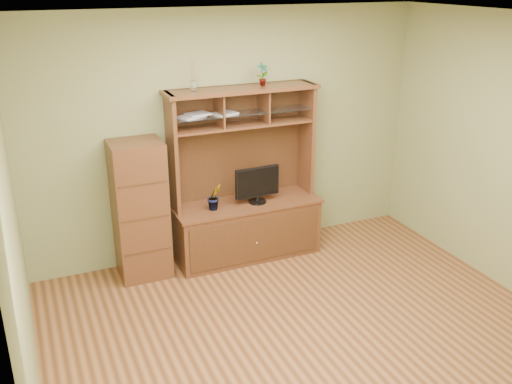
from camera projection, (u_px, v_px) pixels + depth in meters
room at (318, 196)px, 4.55m from camera, size 4.54×4.04×2.74m
media_hutch at (246, 212)px, 6.36m from camera, size 1.66×0.61×1.90m
monitor at (257, 184)px, 6.20m from camera, size 0.51×0.20×0.40m
orchid_plant at (214, 197)px, 6.04m from camera, size 0.17×0.15×0.29m
top_plant at (262, 74)px, 5.97m from camera, size 0.15×0.12×0.24m
reed_diffuser at (194, 79)px, 5.69m from camera, size 0.06×0.06×0.31m
magazines at (204, 115)px, 5.86m from camera, size 0.65×0.27×0.04m
side_cabinet at (140, 210)px, 5.87m from camera, size 0.52×0.48×1.46m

